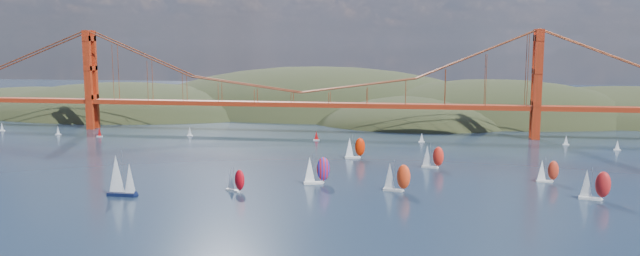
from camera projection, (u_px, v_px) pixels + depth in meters
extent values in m
plane|color=black|center=(171.00, 235.00, 158.18)|extent=(1200.00, 1200.00, 0.00)
ellipsoid|color=black|center=(126.00, 128.00, 435.69)|extent=(240.00, 140.00, 64.00)
ellipsoid|color=black|center=(318.00, 132.00, 455.58)|extent=(300.00, 180.00, 96.00)
ellipsoid|color=black|center=(492.00, 137.00, 407.26)|extent=(220.00, 140.00, 76.00)
ellipsoid|color=black|center=(415.00, 135.00, 384.93)|extent=(140.00, 110.00, 48.00)
ellipsoid|color=black|center=(629.00, 132.00, 412.58)|extent=(260.00, 160.00, 60.00)
ellipsoid|color=black|center=(34.00, 116.00, 478.43)|extent=(200.00, 140.00, 44.00)
cube|color=#98280F|center=(301.00, 104.00, 332.12)|extent=(440.00, 7.00, 1.60)
cube|color=maroon|center=(301.00, 106.00, 332.28)|extent=(440.00, 7.00, 0.80)
cube|color=maroon|center=(91.00, 80.00, 349.02)|extent=(4.00, 8.50, 55.00)
cube|color=maroon|center=(537.00, 84.00, 312.06)|extent=(4.00, 8.50, 55.00)
cube|color=black|center=(122.00, 194.00, 198.22)|extent=(9.49, 2.87, 1.13)
cylinder|color=#99999E|center=(123.00, 172.00, 197.13)|extent=(0.14, 0.14, 13.61)
cone|color=white|center=(116.00, 174.00, 197.61)|extent=(5.41, 5.41, 11.98)
cone|color=white|center=(130.00, 178.00, 196.99)|extent=(3.86, 3.86, 9.53)
cube|color=silver|center=(233.00, 190.00, 204.40)|extent=(5.43, 3.70, 0.64)
cylinder|color=#99999E|center=(234.00, 178.00, 203.66)|extent=(0.08, 0.08, 7.98)
cone|color=white|center=(231.00, 178.00, 204.42)|extent=(3.99, 3.99, 7.02)
ellipsoid|color=red|center=(240.00, 180.00, 202.19)|extent=(4.38, 3.75, 6.71)
cube|color=silver|center=(393.00, 190.00, 204.91)|extent=(6.63, 3.13, 0.77)
cylinder|color=#99999E|center=(394.00, 175.00, 204.08)|extent=(0.10, 0.10, 9.59)
cone|color=white|center=(390.00, 176.00, 204.68)|extent=(4.27, 4.27, 8.44)
ellipsoid|color=#F63F16|center=(404.00, 177.00, 203.00)|extent=(4.98, 3.71, 8.06)
cube|color=white|center=(590.00, 198.00, 193.84)|extent=(6.69, 3.21, 0.77)
cylinder|color=#99999E|center=(592.00, 182.00, 193.00)|extent=(0.10, 0.10, 9.67)
cone|color=white|center=(586.00, 183.00, 193.62)|extent=(4.33, 4.33, 8.51)
ellipsoid|color=red|center=(603.00, 184.00, 191.88)|extent=(5.03, 3.78, 8.12)
cube|color=silver|center=(430.00, 167.00, 242.59)|extent=(6.17, 2.69, 0.72)
cylinder|color=#99999E|center=(431.00, 155.00, 241.83)|extent=(0.09, 0.09, 8.96)
cone|color=white|center=(427.00, 156.00, 242.34)|extent=(3.88, 3.88, 7.88)
ellipsoid|color=red|center=(438.00, 156.00, 240.93)|extent=(4.57, 3.32, 7.52)
cube|color=silver|center=(544.00, 181.00, 218.09)|extent=(5.44, 1.86, 0.64)
cylinder|color=#99999E|center=(545.00, 169.00, 217.47)|extent=(0.08, 0.08, 8.02)
cone|color=white|center=(542.00, 170.00, 217.63)|extent=(3.19, 3.19, 7.06)
ellipsoid|color=red|center=(553.00, 170.00, 217.29)|extent=(3.89, 2.60, 6.74)
cube|color=silver|center=(352.00, 158.00, 262.39)|extent=(6.33, 3.28, 0.73)
cylinder|color=#99999E|center=(353.00, 146.00, 261.75)|extent=(0.09, 0.09, 9.14)
cone|color=white|center=(350.00, 147.00, 261.66)|extent=(4.20, 4.20, 8.04)
ellipsoid|color=red|center=(360.00, 147.00, 262.16)|extent=(4.83, 3.73, 7.68)
cube|color=silver|center=(313.00, 183.00, 215.05)|extent=(6.77, 3.78, 0.78)
cylinder|color=#99999E|center=(314.00, 168.00, 214.38)|extent=(0.10, 0.10, 9.79)
cone|color=white|center=(310.00, 169.00, 214.21)|extent=(4.62, 4.62, 8.61)
ellipsoid|color=red|center=(323.00, 169.00, 214.97)|extent=(5.24, 4.16, 8.22)
cube|color=silver|center=(2.00, 131.00, 342.66)|extent=(3.00, 1.00, 0.50)
cone|color=white|center=(2.00, 126.00, 342.34)|extent=(2.00, 2.00, 4.20)
cube|color=silver|center=(58.00, 134.00, 329.12)|extent=(3.00, 1.00, 0.50)
cone|color=white|center=(58.00, 130.00, 328.80)|extent=(2.00, 2.00, 4.20)
cube|color=silver|center=(100.00, 136.00, 321.96)|extent=(3.00, 1.00, 0.50)
cone|color=red|center=(99.00, 132.00, 321.64)|extent=(2.00, 2.00, 4.20)
cube|color=silver|center=(190.00, 135.00, 324.94)|extent=(3.00, 1.00, 0.50)
cone|color=white|center=(190.00, 131.00, 324.62)|extent=(2.00, 2.00, 4.20)
cube|color=silver|center=(566.00, 145.00, 296.03)|extent=(3.00, 1.00, 0.50)
cone|color=white|center=(566.00, 140.00, 295.71)|extent=(2.00, 2.00, 4.20)
cube|color=silver|center=(617.00, 150.00, 281.83)|extent=(3.00, 1.00, 0.50)
cone|color=white|center=(617.00, 145.00, 281.51)|extent=(2.00, 2.00, 4.20)
cube|color=silver|center=(422.00, 142.00, 304.35)|extent=(3.00, 1.00, 0.50)
cone|color=white|center=(422.00, 137.00, 304.02)|extent=(2.00, 2.00, 4.20)
cube|color=silver|center=(316.00, 140.00, 310.04)|extent=(3.00, 1.00, 0.50)
cone|color=red|center=(316.00, 135.00, 309.71)|extent=(2.00, 2.00, 4.20)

